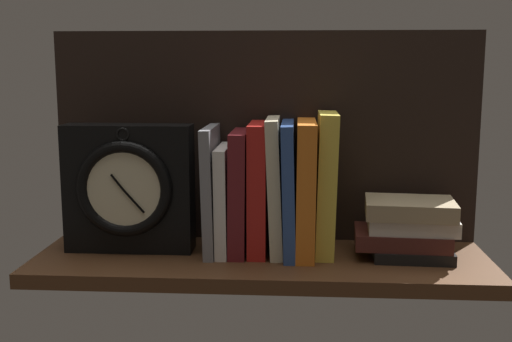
{
  "coord_description": "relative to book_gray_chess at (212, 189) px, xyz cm",
  "views": [
    {
      "loc": [
        6.03,
        -105.57,
        33.07
      ],
      "look_at": [
        -1.12,
        3.05,
        14.69
      ],
      "focal_mm": 43.72,
      "sensor_mm": 36.0,
      "label": 1
    }
  ],
  "objects": [
    {
      "name": "back_panel",
      "position": [
        9.08,
        8.92,
        8.53
      ],
      "size": [
        79.73,
        1.2,
        39.54
      ],
      "primitive_type": "cube",
      "color": "black",
      "rests_on": "ground_plane"
    },
    {
      "name": "book_white_catcher",
      "position": [
        2.24,
        0.0,
        -1.72
      ],
      "size": [
        2.23,
        14.07,
        19.06
      ],
      "primitive_type": "cube",
      "rotation": [
        0.0,
        -0.01,
        0.0
      ],
      "color": "silver",
      "rests_on": "ground_plane"
    },
    {
      "name": "book_yellow_seinlanguage",
      "position": [
        20.31,
        0.0,
        1.29
      ],
      "size": [
        3.76,
        12.56,
        25.13
      ],
      "primitive_type": "cube",
      "rotation": [
        0.0,
        0.02,
        0.0
      ],
      "color": "gold",
      "rests_on": "ground_plane"
    },
    {
      "name": "book_cream_twain",
      "position": [
        11.39,
        0.0,
        0.8
      ],
      "size": [
        3.26,
        13.73,
        24.15
      ],
      "primitive_type": "cube",
      "rotation": [
        0.0,
        -0.04,
        0.0
      ],
      "color": "beige",
      "rests_on": "ground_plane"
    },
    {
      "name": "framed_clock",
      "position": [
        -14.84,
        -1.2,
        0.29
      ],
      "size": [
        22.87,
        7.58,
        22.87
      ],
      "color": "black",
      "rests_on": "ground_plane"
    },
    {
      "name": "book_gray_chess",
      "position": [
        0.0,
        0.0,
        0.0
      ],
      "size": [
        2.32,
        14.87,
        22.52
      ],
      "primitive_type": "cube",
      "rotation": [
        0.0,
        -0.02,
        0.0
      ],
      "color": "gray",
      "rests_on": "ground_plane"
    },
    {
      "name": "book_maroon_dawkins",
      "position": [
        5.02,
        0.0,
        -0.36
      ],
      "size": [
        3.14,
        13.91,
        21.8
      ],
      "primitive_type": "cube",
      "rotation": [
        0.0,
        0.01,
        0.0
      ],
      "color": "maroon",
      "rests_on": "ground_plane"
    },
    {
      "name": "ground_plane",
      "position": [
        9.08,
        -3.05,
        -12.49
      ],
      "size": [
        79.73,
        25.15,
        2.5
      ],
      "primitive_type": "cube",
      "color": "#4C2D19"
    },
    {
      "name": "book_orange_pandolfini",
      "position": [
        16.77,
        0.0,
        0.55
      ],
      "size": [
        3.37,
        16.64,
        23.61
      ],
      "primitive_type": "cube",
      "rotation": [
        0.0,
        0.01,
        0.0
      ],
      "color": "orange",
      "rests_on": "ground_plane"
    },
    {
      "name": "book_red_requiem",
      "position": [
        8.38,
        0.0,
        0.36
      ],
      "size": [
        3.28,
        13.21,
        23.21
      ],
      "primitive_type": "cube",
      "rotation": [
        0.0,
        -0.0,
        0.0
      ],
      "color": "red",
      "rests_on": "ground_plane"
    },
    {
      "name": "book_stack_side",
      "position": [
        34.76,
        -1.23,
        -6.2
      ],
      "size": [
        18.06,
        13.75,
        10.18
      ],
      "color": "black",
      "rests_on": "ground_plane"
    },
    {
      "name": "book_blue_modern",
      "position": [
        13.82,
        0.0,
        0.42
      ],
      "size": [
        2.74,
        16.64,
        23.37
      ],
      "primitive_type": "cube",
      "rotation": [
        0.0,
        -0.03,
        0.0
      ],
      "color": "#2D4C8E",
      "rests_on": "ground_plane"
    }
  ]
}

